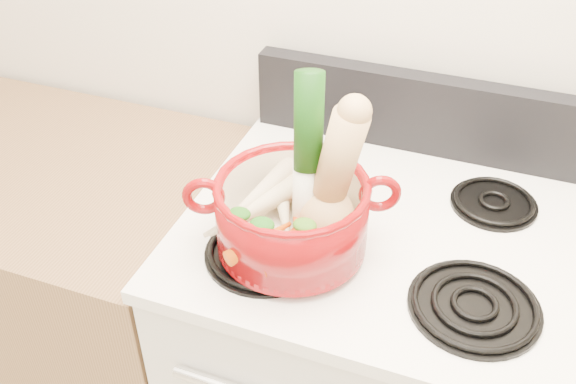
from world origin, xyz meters
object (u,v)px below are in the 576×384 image
at_px(dutch_oven, 292,215).
at_px(squash, 328,174).
at_px(leek, 306,156).
at_px(stove_body, 367,381).

bearing_deg(dutch_oven, squash, -4.82).
xyz_separation_m(dutch_oven, leek, (0.02, 0.02, 0.12)).
xyz_separation_m(stove_body, leek, (-0.13, -0.11, 0.70)).
distance_m(dutch_oven, leek, 0.12).
bearing_deg(squash, stove_body, 74.56).
xyz_separation_m(stove_body, dutch_oven, (-0.15, -0.13, 0.58)).
height_order(squash, leek, leek).
height_order(stove_body, leek, leek).
bearing_deg(leek, dutch_oven, -158.59).
height_order(dutch_oven, squash, squash).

